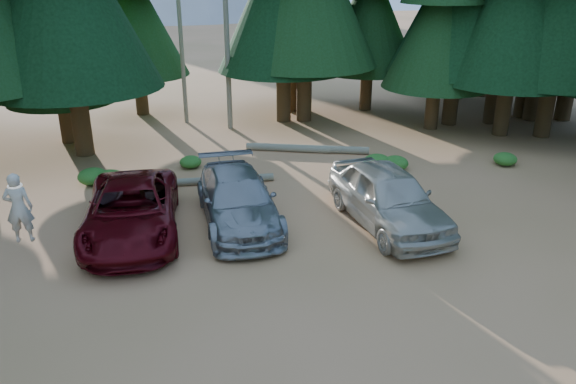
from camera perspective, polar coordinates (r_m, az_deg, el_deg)
name	(u,v)px	position (r m, az deg, el deg)	size (l,w,h in m)	color
ground	(268,288)	(13.86, -2.06, -9.77)	(160.00, 160.00, 0.00)	olive
forest_belt_north	(213,126)	(27.65, -7.65, 6.64)	(36.00, 7.00, 22.00)	black
snag_back	(179,18)	(27.69, -10.97, 17.01)	(0.20, 0.20, 10.00)	gray
red_pickup	(132,210)	(16.69, -15.61, -1.80)	(2.57, 5.58, 1.55)	#51070E
silver_minivan_center	(238,200)	(16.90, -5.11, -0.77)	(2.14, 5.26, 1.53)	gray
silver_minivan_right	(388,197)	(16.96, 10.14, -0.49)	(2.10, 5.23, 1.78)	#BDB6A8
frisbee_player	(19,208)	(16.02, -25.69, -1.44)	(0.69, 0.46, 1.90)	beige
log_left	(222,180)	(20.26, -6.71, 1.24)	(0.26, 0.26, 3.70)	gray
log_mid	(288,148)	(23.59, 0.02, 4.48)	(0.29, 0.29, 3.55)	gray
log_right	(311,149)	(23.52, 2.32, 4.43)	(0.31, 0.31, 4.84)	gray
shrub_far_left	(93,176)	(21.20, -19.23, 1.52)	(1.05, 1.05, 0.58)	#245E1C
shrub_left	(110,178)	(20.80, -17.62, 1.33)	(1.04, 1.04, 0.57)	#245E1C
shrub_center_left	(158,184)	(19.81, -13.12, 0.80)	(1.08, 1.08, 0.59)	#245E1C
shrub_center_right	(191,162)	(21.99, -9.87, 3.03)	(0.84, 0.84, 0.46)	#245E1C
shrub_right	(395,163)	(21.81, 10.86, 2.91)	(0.97, 0.97, 0.54)	#245E1C
shrub_far_right	(377,162)	(21.71, 9.06, 3.02)	(1.07, 1.07, 0.59)	#245E1C
shrub_edge_east	(505,159)	(23.54, 21.20, 3.15)	(0.89, 0.89, 0.49)	#245E1C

